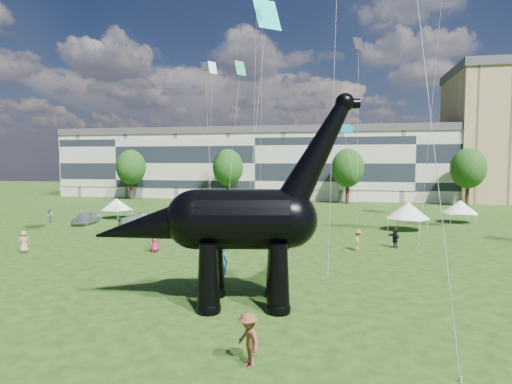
# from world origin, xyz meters

# --- Properties ---
(ground) EXTENTS (220.00, 220.00, 0.00)m
(ground) POSITION_xyz_m (0.00, 0.00, 0.00)
(ground) COLOR #16330C
(ground) RESTS_ON ground
(terrace_row) EXTENTS (78.00, 11.00, 12.00)m
(terrace_row) POSITION_xyz_m (-8.00, 62.00, 6.00)
(terrace_row) COLOR beige
(terrace_row) RESTS_ON ground
(tree_far_left) EXTENTS (5.20, 5.20, 9.44)m
(tree_far_left) POSITION_xyz_m (-30.00, 53.00, 6.29)
(tree_far_left) COLOR #382314
(tree_far_left) RESTS_ON ground
(tree_mid_left) EXTENTS (5.20, 5.20, 9.44)m
(tree_mid_left) POSITION_xyz_m (-12.00, 53.00, 6.29)
(tree_mid_left) COLOR #382314
(tree_mid_left) RESTS_ON ground
(tree_mid_right) EXTENTS (5.20, 5.20, 9.44)m
(tree_mid_right) POSITION_xyz_m (8.00, 53.00, 6.29)
(tree_mid_right) COLOR #382314
(tree_mid_right) RESTS_ON ground
(tree_far_right) EXTENTS (5.20, 5.20, 9.44)m
(tree_far_right) POSITION_xyz_m (26.00, 53.00, 6.29)
(tree_far_right) COLOR #382314
(tree_far_right) RESTS_ON ground
(dinosaur_sculpture) EXTENTS (12.82, 4.55, 10.44)m
(dinosaur_sculpture) POSITION_xyz_m (2.29, 2.05, 3.94)
(dinosaur_sculpture) COLOR black
(dinosaur_sculpture) RESTS_ON ground
(car_silver) EXTENTS (2.02, 4.20, 1.38)m
(car_silver) POSITION_xyz_m (-20.16, 24.18, 0.69)
(car_silver) COLOR silver
(car_silver) RESTS_ON ground
(car_grey) EXTENTS (5.15, 3.88, 1.63)m
(car_grey) POSITION_xyz_m (-11.96, 22.25, 0.81)
(car_grey) COLOR gray
(car_grey) RESTS_ON ground
(car_white) EXTENTS (5.70, 2.93, 1.54)m
(car_white) POSITION_xyz_m (-5.17, 28.56, 0.77)
(car_white) COLOR silver
(car_white) RESTS_ON ground
(car_dark) EXTENTS (3.28, 4.94, 1.33)m
(car_dark) POSITION_xyz_m (3.17, 23.61, 0.66)
(car_dark) COLOR #595960
(car_dark) RESTS_ON ground
(gazebo_near) EXTENTS (5.35, 5.35, 2.83)m
(gazebo_near) POSITION_xyz_m (13.73, 26.86, 1.99)
(gazebo_near) COLOR white
(gazebo_near) RESTS_ON ground
(gazebo_far) EXTENTS (3.81, 3.81, 2.54)m
(gazebo_far) POSITION_xyz_m (20.19, 33.60, 1.78)
(gazebo_far) COLOR white
(gazebo_far) RESTS_ON ground
(gazebo_left) EXTENTS (4.16, 4.16, 2.40)m
(gazebo_left) POSITION_xyz_m (-19.36, 29.29, 1.69)
(gazebo_left) COLOR white
(gazebo_left) RESTS_ON ground
(visitors) EXTENTS (37.42, 29.51, 1.85)m
(visitors) POSITION_xyz_m (-2.20, 11.71, 0.86)
(visitors) COLOR gray
(visitors) RESTS_ON ground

